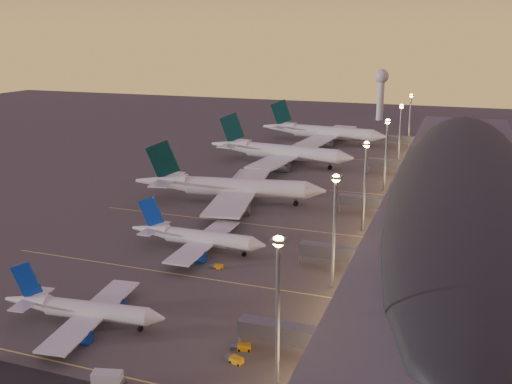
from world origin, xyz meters
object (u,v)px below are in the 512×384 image
object	(u,v)px
airliner_wide_near	(229,187)
radar_tower	(381,86)
airliner_wide_far	(322,132)
baggage_tug_a	(234,360)
airliner_wide_mid	(280,152)
baggage_tug_c	(217,267)
baggage_tug_b	(242,347)
airliner_narrow_north	(197,237)
catering_truck_a	(109,381)
airliner_narrow_south	(83,310)

from	to	relation	value
airliner_wide_near	radar_tower	world-z (taller)	radar_tower
airliner_wide_far	baggage_tug_a	xyz separation A→B (m)	(33.16, -204.15, -5.00)
airliner_wide_mid	baggage_tug_c	distance (m)	114.64
airliner_wide_far	radar_tower	distance (m)	93.58
airliner_wide_far	baggage_tug_b	bearing A→B (deg)	-74.77
airliner_wide_mid	airliner_wide_far	xyz separation A→B (m)	(5.65, 55.24, 0.04)
baggage_tug_b	baggage_tug_c	xyz separation A→B (m)	(-18.65, 31.98, -0.06)
airliner_narrow_north	baggage_tug_a	xyz separation A→B (m)	(28.56, -45.34, -3.01)
airliner_wide_mid	catering_truck_a	xyz separation A→B (m)	(22.97, -162.57, -4.07)
airliner_wide_far	airliner_narrow_south	bearing A→B (deg)	-83.83
airliner_narrow_north	airliner_wide_near	bearing A→B (deg)	100.83
airliner_narrow_north	airliner_wide_mid	xyz separation A→B (m)	(-10.25, 103.56, 1.95)
baggage_tug_b	airliner_narrow_south	bearing A→B (deg)	166.09
airliner_narrow_north	catering_truck_a	xyz separation A→B (m)	(12.72, -59.01, -2.12)
airliner_wide_mid	baggage_tug_b	xyz separation A→B (m)	(38.54, -144.77, -4.94)
airliner_wide_far	radar_tower	size ratio (longest dim) A/B	2.04
baggage_tug_b	airliner_wide_near	bearing A→B (deg)	96.66
baggage_tug_a	airliner_narrow_north	bearing A→B (deg)	136.39
airliner_wide_mid	baggage_tug_c	bearing A→B (deg)	-74.21
baggage_tug_a	baggage_tug_b	distance (m)	4.14
radar_tower	baggage_tug_c	world-z (taller)	radar_tower
airliner_wide_far	catering_truck_a	size ratio (longest dim) A/B	12.14
baggage_tug_b	baggage_tug_c	bearing A→B (deg)	103.19
airliner_narrow_south	airliner_wide_far	world-z (taller)	airliner_wide_far
airliner_wide_near	catering_truck_a	xyz separation A→B (m)	(21.33, -101.75, -3.94)
airliner_wide_far	baggage_tug_c	world-z (taller)	airliner_wide_far
airliner_wide_near	baggage_tug_c	xyz separation A→B (m)	(18.25, -51.97, -4.87)
airliner_wide_far	radar_tower	bearing A→B (deg)	85.60
airliner_wide_near	radar_tower	size ratio (longest dim) A/B	1.97
baggage_tug_b	catering_truck_a	size ratio (longest dim) A/B	0.70
radar_tower	baggage_tug_b	distance (m)	291.92
airliner_narrow_south	baggage_tug_a	bearing A→B (deg)	-10.97
airliner_narrow_south	radar_tower	distance (m)	293.44
airliner_narrow_north	baggage_tug_b	world-z (taller)	airliner_narrow_north
airliner_narrow_north	airliner_wide_far	bearing A→B (deg)	91.10
airliner_wide_mid	baggage_tug_b	bearing A→B (deg)	-69.30
airliner_narrow_south	baggage_tug_c	world-z (taller)	airliner_narrow_south
airliner_wide_far	baggage_tug_a	size ratio (longest dim) A/B	18.11
airliner_wide_near	airliner_narrow_north	bearing A→B (deg)	-88.53
airliner_wide_mid	catering_truck_a	world-z (taller)	airliner_wide_mid
baggage_tug_a	baggage_tug_c	size ratio (longest dim) A/B	1.11
airliner_wide_mid	baggage_tug_a	distance (m)	153.96
airliner_wide_far	baggage_tug_b	size ratio (longest dim) A/B	17.39
airliner_narrow_north	baggage_tug_b	bearing A→B (deg)	-56.09
airliner_narrow_north	airliner_wide_far	size ratio (longest dim) A/B	0.56
airliner_narrow_south	catering_truck_a	bearing A→B (deg)	-51.22
airliner_wide_near	baggage_tug_a	world-z (taller)	airliner_wide_near
airliner_wide_mid	baggage_tug_a	world-z (taller)	airliner_wide_mid
airliner_narrow_north	airliner_wide_mid	world-z (taller)	airliner_wide_mid
catering_truck_a	radar_tower	bearing A→B (deg)	76.14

